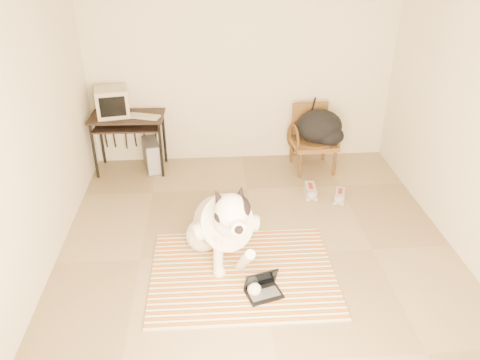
{
  "coord_description": "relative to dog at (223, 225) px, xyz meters",
  "views": [
    {
      "loc": [
        -0.45,
        -3.72,
        2.92
      ],
      "look_at": [
        -0.18,
        0.08,
        0.82
      ],
      "focal_mm": 35.0,
      "sensor_mm": 36.0,
      "label": 1
    }
  ],
  "objects": [
    {
      "name": "floor",
      "position": [
        0.35,
        0.03,
        -0.39
      ],
      "size": [
        4.5,
        4.5,
        0.0
      ],
      "primitive_type": "plane",
      "color": "#8F7B58",
      "rests_on": "ground"
    },
    {
      "name": "wall_back",
      "position": [
        0.35,
        2.28,
        0.96
      ],
      "size": [
        4.5,
        0.0,
        4.5
      ],
      "primitive_type": "plane",
      "rotation": [
        1.57,
        0.0,
        0.0
      ],
      "color": "beige",
      "rests_on": "floor"
    },
    {
      "name": "wall_front",
      "position": [
        0.35,
        -2.22,
        0.96
      ],
      "size": [
        4.5,
        0.0,
        4.5
      ],
      "primitive_type": "plane",
      "rotation": [
        -1.57,
        0.0,
        0.0
      ],
      "color": "beige",
      "rests_on": "floor"
    },
    {
      "name": "wall_left",
      "position": [
        -1.65,
        0.03,
        0.96
      ],
      "size": [
        0.0,
        4.5,
        4.5
      ],
      "primitive_type": "plane",
      "rotation": [
        1.57,
        0.0,
        1.57
      ],
      "color": "beige",
      "rests_on": "floor"
    },
    {
      "name": "rug",
      "position": [
        0.17,
        -0.26,
        -0.38
      ],
      "size": [
        1.74,
        1.33,
        0.02
      ],
      "color": "#D76114",
      "rests_on": "floor"
    },
    {
      "name": "dog",
      "position": [
        0.0,
        0.0,
        0.0
      ],
      "size": [
        0.68,
        1.29,
        0.98
      ],
      "color": "white",
      "rests_on": "rug"
    },
    {
      "name": "laptop",
      "position": [
        0.33,
        -0.54,
        -0.32
      ],
      "size": [
        0.36,
        0.3,
        0.22
      ],
      "color": "black",
      "rests_on": "rug"
    },
    {
      "name": "computer_desk",
      "position": [
        -1.14,
        1.98,
        0.27
      ],
      "size": [
        0.94,
        0.54,
        0.77
      ],
      "color": "black",
      "rests_on": "floor"
    },
    {
      "name": "crt_monitor",
      "position": [
        -1.3,
        2.01,
        0.56
      ],
      "size": [
        0.46,
        0.44,
        0.35
      ],
      "color": "#B0A58A",
      "rests_on": "computer_desk"
    },
    {
      "name": "desk_keyboard",
      "position": [
        -0.91,
        1.9,
        0.4
      ],
      "size": [
        0.43,
        0.26,
        0.03
      ],
      "primitive_type": "cube",
      "rotation": [
        0.0,
        0.0,
        -0.32
      ],
      "color": "#B0A58A",
      "rests_on": "computer_desk"
    },
    {
      "name": "pc_tower",
      "position": [
        -0.87,
        1.99,
        -0.19
      ],
      "size": [
        0.28,
        0.46,
        0.4
      ],
      "color": "#4A4A4C",
      "rests_on": "floor"
    },
    {
      "name": "rattan_chair",
      "position": [
        1.26,
        1.9,
        0.04
      ],
      "size": [
        0.6,
        0.58,
        0.84
      ],
      "color": "brown",
      "rests_on": "floor"
    },
    {
      "name": "backpack",
      "position": [
        1.35,
        1.83,
        0.2
      ],
      "size": [
        0.6,
        0.51,
        0.44
      ],
      "color": "black",
      "rests_on": "rattan_chair"
    },
    {
      "name": "sneaker_left",
      "position": [
        1.11,
        1.16,
        -0.34
      ],
      "size": [
        0.15,
        0.32,
        0.11
      ],
      "color": "silver",
      "rests_on": "floor"
    },
    {
      "name": "sneaker_right",
      "position": [
        1.44,
        1.03,
        -0.35
      ],
      "size": [
        0.2,
        0.3,
        0.1
      ],
      "color": "silver",
      "rests_on": "floor"
    }
  ]
}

